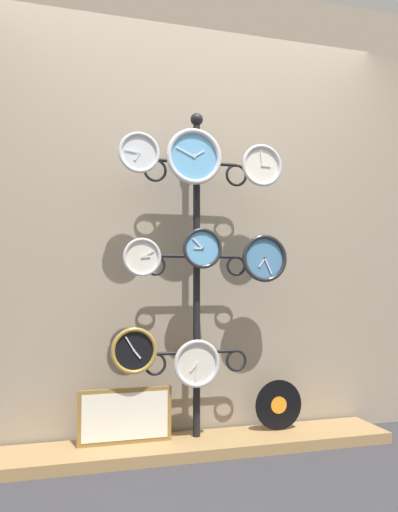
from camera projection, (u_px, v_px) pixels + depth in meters
The scene contains 14 objects.
ground_plane at pixel (219, 474), 2.40m from camera, with size 12.00×12.00×0.00m, color #333338.
shop_wall at pixel (190, 204), 3.02m from camera, with size 4.40×0.04×2.80m.
low_shelf at pixel (199, 445), 2.74m from camera, with size 2.20×0.36×0.06m.
display_stand at pixel (197, 322), 2.83m from camera, with size 0.62×0.37×1.91m.
clock_top_left at pixel (139, 153), 2.68m from camera, with size 0.22×0.04×0.22m.
clock_top_center at pixel (194, 157), 2.79m from camera, with size 0.32×0.04×0.32m.
clock_top_right at pixel (262, 166), 2.88m from camera, with size 0.25×0.04×0.25m.
clock_middle_left at pixel (142, 257), 2.67m from camera, with size 0.21×0.04×0.21m.
clock_middle_center at pixel (202, 248), 2.77m from camera, with size 0.23×0.04×0.23m.
clock_middle_right at pixel (264, 258), 2.86m from camera, with size 0.27×0.04×0.27m.
clock_bottom_left at pixel (134, 351), 2.65m from camera, with size 0.25×0.04×0.25m.
clock_bottom_center at pixel (197, 363), 2.74m from camera, with size 0.26×0.04×0.26m.
vinyl_record at pixel (279, 405), 2.92m from camera, with size 0.29×0.01×0.29m.
picture_frame at pixel (125, 416), 2.67m from camera, with size 0.50×0.02×0.29m.
Camera 1 is at (-0.76, -2.33, 0.92)m, focal length 35.00 mm.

